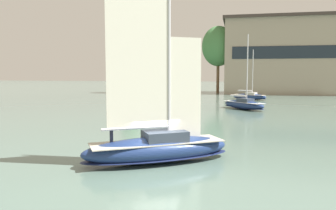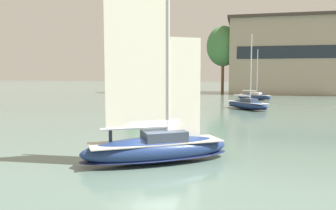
{
  "view_description": "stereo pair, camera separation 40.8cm",
  "coord_description": "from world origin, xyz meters",
  "px_view_note": "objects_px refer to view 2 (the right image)",
  "views": [
    {
      "loc": [
        4.46,
        -18.5,
        5.23
      ],
      "look_at": [
        0.0,
        3.0,
        3.12
      ],
      "focal_mm": 35.0,
      "sensor_mm": 36.0,
      "label": 1
    },
    {
      "loc": [
        4.86,
        -18.41,
        5.23
      ],
      "look_at": [
        0.0,
        3.0,
        3.12
      ],
      "focal_mm": 35.0,
      "sensor_mm": 36.0,
      "label": 2
    }
  ],
  "objects_px": {
    "tree_shore_left": "(136,58)",
    "tree_shore_center": "(223,46)",
    "sailboat_moored_near_marina": "(146,99)",
    "sailboat_moored_mid_channel": "(254,96)",
    "sailboat_main": "(157,145)",
    "sailboat_moored_far_slip": "(247,104)"
  },
  "relations": [
    {
      "from": "tree_shore_left",
      "to": "tree_shore_center",
      "type": "xyz_separation_m",
      "value": [
        22.77,
        3.49,
        2.93
      ]
    },
    {
      "from": "tree_shore_center",
      "to": "sailboat_moored_far_slip",
      "type": "height_order",
      "value": "tree_shore_center"
    },
    {
      "from": "sailboat_moored_near_marina",
      "to": "sailboat_main",
      "type": "bearing_deg",
      "value": -72.35
    },
    {
      "from": "tree_shore_left",
      "to": "sailboat_moored_far_slip",
      "type": "xyz_separation_m",
      "value": [
        28.67,
        -35.34,
        -8.7
      ]
    },
    {
      "from": "sailboat_main",
      "to": "sailboat_moored_far_slip",
      "type": "bearing_deg",
      "value": 79.62
    },
    {
      "from": "tree_shore_left",
      "to": "sailboat_moored_mid_channel",
      "type": "distance_m",
      "value": 35.7
    },
    {
      "from": "tree_shore_center",
      "to": "sailboat_moored_near_marina",
      "type": "distance_m",
      "value": 36.59
    },
    {
      "from": "tree_shore_left",
      "to": "sailboat_moored_far_slip",
      "type": "relative_size",
      "value": 1.25
    },
    {
      "from": "tree_shore_center",
      "to": "sailboat_main",
      "type": "height_order",
      "value": "tree_shore_center"
    },
    {
      "from": "tree_shore_left",
      "to": "sailboat_moored_mid_channel",
      "type": "height_order",
      "value": "tree_shore_left"
    },
    {
      "from": "sailboat_moored_near_marina",
      "to": "sailboat_moored_mid_channel",
      "type": "xyz_separation_m",
      "value": [
        18.87,
        12.47,
        -0.1
      ]
    },
    {
      "from": "sailboat_main",
      "to": "tree_shore_left",
      "type": "bearing_deg",
      "value": 109.26
    },
    {
      "from": "tree_shore_left",
      "to": "sailboat_moored_near_marina",
      "type": "bearing_deg",
      "value": -68.76
    },
    {
      "from": "tree_shore_left",
      "to": "sailboat_moored_near_marina",
      "type": "height_order",
      "value": "tree_shore_left"
    },
    {
      "from": "tree_shore_left",
      "to": "sailboat_moored_far_slip",
      "type": "bearing_deg",
      "value": -50.95
    },
    {
      "from": "sailboat_moored_near_marina",
      "to": "sailboat_moored_far_slip",
      "type": "bearing_deg",
      "value": -19.27
    },
    {
      "from": "sailboat_moored_near_marina",
      "to": "tree_shore_center",
      "type": "bearing_deg",
      "value": 70.86
    },
    {
      "from": "sailboat_moored_near_marina",
      "to": "sailboat_moored_far_slip",
      "type": "relative_size",
      "value": 1.06
    },
    {
      "from": "sailboat_main",
      "to": "sailboat_moored_mid_channel",
      "type": "bearing_deg",
      "value": 81.67
    },
    {
      "from": "sailboat_moored_mid_channel",
      "to": "tree_shore_left",
      "type": "bearing_deg",
      "value": 150.92
    },
    {
      "from": "sailboat_main",
      "to": "sailboat_moored_far_slip",
      "type": "height_order",
      "value": "sailboat_main"
    },
    {
      "from": "tree_shore_left",
      "to": "sailboat_moored_far_slip",
      "type": "distance_m",
      "value": 46.33
    }
  ]
}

